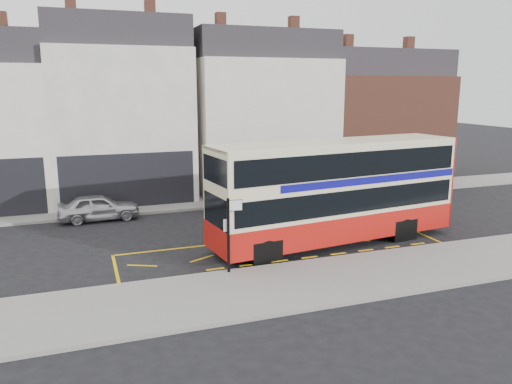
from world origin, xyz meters
name	(u,v)px	position (x,y,z in m)	size (l,w,h in m)	color
ground	(299,261)	(0.00, 0.00, 0.00)	(120.00, 120.00, 0.00)	black
pavement	(326,280)	(0.00, -2.30, 0.07)	(40.00, 4.00, 0.15)	gray
kerb	(303,262)	(0.00, -0.38, 0.07)	(40.00, 0.15, 0.15)	gray
far_pavement	(224,201)	(0.00, 11.00, 0.07)	(50.00, 3.00, 0.15)	gray
road_markings	(284,249)	(0.00, 1.60, 0.01)	(14.00, 3.40, 0.01)	yellow
terrace_left	(119,111)	(-5.50, 14.99, 5.32)	(8.00, 8.01, 11.80)	white
terrace_green_shop	(256,113)	(3.50, 14.99, 5.07)	(9.00, 8.01, 11.30)	white
terrace_right	(370,117)	(12.50, 14.99, 4.57)	(9.00, 8.01, 10.30)	brown
double_decker_bus	(336,190)	(2.51, 1.69, 2.39)	(11.64, 4.00, 4.56)	beige
bus_stop_post	(230,228)	(-3.04, -0.53, 1.84)	(0.69, 0.15, 2.79)	black
car_silver	(99,207)	(-7.26, 9.20, 0.69)	(1.64, 4.08, 1.39)	silver
car_grey	(246,195)	(0.81, 9.09, 0.75)	(1.59, 4.55, 1.50)	#3E4245
car_white	(377,190)	(8.96, 8.27, 0.68)	(1.89, 4.66, 1.35)	silver
street_tree_right	(282,137)	(4.13, 11.95, 3.67)	(2.49, 2.49, 5.38)	black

